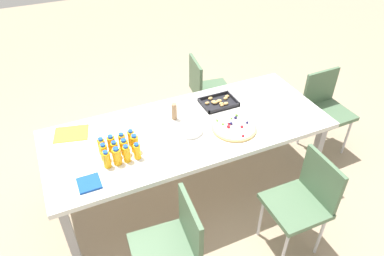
{
  "coord_description": "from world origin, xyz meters",
  "views": [
    {
      "loc": [
        -0.92,
        -2.11,
        2.49
      ],
      "look_at": [
        0.01,
        -0.04,
        0.75
      ],
      "focal_mm": 33.55,
      "sensor_mm": 36.0,
      "label": 1
    }
  ],
  "objects_px": {
    "juice_bottle_7": "(135,144)",
    "cardboard_tube": "(174,111)",
    "juice_bottle_6": "(124,147)",
    "napkin_stack": "(89,183)",
    "chair_far_right": "(206,88)",
    "juice_bottle_10": "(122,141)",
    "snack_tray": "(219,102)",
    "juice_bottle_5": "(115,149)",
    "plate_stack": "(190,131)",
    "juice_bottle_0": "(107,159)",
    "chair_near_right": "(304,198)",
    "juice_bottle_3": "(137,151)",
    "juice_bottle_11": "(131,138)",
    "paper_folder": "(71,134)",
    "party_table": "(189,133)",
    "chair_end": "(325,105)",
    "juice_bottle_1": "(117,156)",
    "juice_bottle_9": "(111,144)",
    "fruit_pizza": "(234,127)",
    "juice_bottle_8": "(102,146)",
    "chair_near_left": "(173,244)",
    "juice_bottle_4": "(104,152)",
    "juice_bottle_2": "(127,154)"
  },
  "relations": [
    {
      "from": "juice_bottle_7",
      "to": "cardboard_tube",
      "type": "bearing_deg",
      "value": 31.66
    },
    {
      "from": "juice_bottle_6",
      "to": "napkin_stack",
      "type": "bearing_deg",
      "value": -146.75
    },
    {
      "from": "chair_far_right",
      "to": "juice_bottle_10",
      "type": "relative_size",
      "value": 6.04
    },
    {
      "from": "chair_far_right",
      "to": "snack_tray",
      "type": "distance_m",
      "value": 0.69
    },
    {
      "from": "juice_bottle_5",
      "to": "juice_bottle_7",
      "type": "height_order",
      "value": "juice_bottle_7"
    },
    {
      "from": "snack_tray",
      "to": "plate_stack",
      "type": "distance_m",
      "value": 0.48
    },
    {
      "from": "juice_bottle_0",
      "to": "napkin_stack",
      "type": "height_order",
      "value": "juice_bottle_0"
    },
    {
      "from": "chair_near_right",
      "to": "juice_bottle_5",
      "type": "bearing_deg",
      "value": 57.99
    },
    {
      "from": "cardboard_tube",
      "to": "chair_near_right",
      "type": "bearing_deg",
      "value": -59.27
    },
    {
      "from": "juice_bottle_3",
      "to": "juice_bottle_11",
      "type": "height_order",
      "value": "juice_bottle_11"
    },
    {
      "from": "plate_stack",
      "to": "napkin_stack",
      "type": "height_order",
      "value": "plate_stack"
    },
    {
      "from": "paper_folder",
      "to": "party_table",
      "type": "bearing_deg",
      "value": -18.98
    },
    {
      "from": "juice_bottle_6",
      "to": "juice_bottle_11",
      "type": "xyz_separation_m",
      "value": [
        0.07,
        0.08,
        0.0
      ]
    },
    {
      "from": "chair_end",
      "to": "juice_bottle_1",
      "type": "distance_m",
      "value": 2.16
    },
    {
      "from": "juice_bottle_11",
      "to": "plate_stack",
      "type": "xyz_separation_m",
      "value": [
        0.47,
        -0.05,
        -0.05
      ]
    },
    {
      "from": "party_table",
      "to": "juice_bottle_9",
      "type": "relative_size",
      "value": 16.25
    },
    {
      "from": "chair_near_right",
      "to": "juice_bottle_10",
      "type": "height_order",
      "value": "juice_bottle_10"
    },
    {
      "from": "juice_bottle_5",
      "to": "juice_bottle_9",
      "type": "distance_m",
      "value": 0.07
    },
    {
      "from": "juice_bottle_0",
      "to": "napkin_stack",
      "type": "relative_size",
      "value": 0.94
    },
    {
      "from": "juice_bottle_9",
      "to": "snack_tray",
      "type": "distance_m",
      "value": 1.04
    },
    {
      "from": "juice_bottle_1",
      "to": "fruit_pizza",
      "type": "relative_size",
      "value": 0.4
    },
    {
      "from": "juice_bottle_8",
      "to": "paper_folder",
      "type": "bearing_deg",
      "value": 118.19
    },
    {
      "from": "napkin_stack",
      "to": "cardboard_tube",
      "type": "bearing_deg",
      "value": 29.65
    },
    {
      "from": "chair_far_right",
      "to": "juice_bottle_0",
      "type": "distance_m",
      "value": 1.65
    },
    {
      "from": "plate_stack",
      "to": "chair_near_left",
      "type": "bearing_deg",
      "value": -121.33
    },
    {
      "from": "party_table",
      "to": "chair_near_right",
      "type": "relative_size",
      "value": 2.77
    },
    {
      "from": "plate_stack",
      "to": "juice_bottle_6",
      "type": "bearing_deg",
      "value": -176.65
    },
    {
      "from": "party_table",
      "to": "juice_bottle_9",
      "type": "distance_m",
      "value": 0.65
    },
    {
      "from": "chair_near_left",
      "to": "juice_bottle_8",
      "type": "distance_m",
      "value": 0.87
    },
    {
      "from": "juice_bottle_5",
      "to": "juice_bottle_7",
      "type": "xyz_separation_m",
      "value": [
        0.15,
        -0.0,
        0.01
      ]
    },
    {
      "from": "snack_tray",
      "to": "paper_folder",
      "type": "distance_m",
      "value": 1.26
    },
    {
      "from": "paper_folder",
      "to": "juice_bottle_8",
      "type": "bearing_deg",
      "value": -61.81
    },
    {
      "from": "juice_bottle_4",
      "to": "chair_near_left",
      "type": "bearing_deg",
      "value": -71.74
    },
    {
      "from": "juice_bottle_4",
      "to": "cardboard_tube",
      "type": "distance_m",
      "value": 0.69
    },
    {
      "from": "juice_bottle_6",
      "to": "fruit_pizza",
      "type": "relative_size",
      "value": 0.37
    },
    {
      "from": "snack_tray",
      "to": "juice_bottle_6",
      "type": "bearing_deg",
      "value": -161.96
    },
    {
      "from": "chair_end",
      "to": "juice_bottle_10",
      "type": "bearing_deg",
      "value": 0.79
    },
    {
      "from": "juice_bottle_2",
      "to": "fruit_pizza",
      "type": "distance_m",
      "value": 0.89
    },
    {
      "from": "juice_bottle_0",
      "to": "juice_bottle_10",
      "type": "relative_size",
      "value": 1.02
    },
    {
      "from": "juice_bottle_1",
      "to": "snack_tray",
      "type": "xyz_separation_m",
      "value": [
        1.01,
        0.39,
        -0.05
      ]
    },
    {
      "from": "juice_bottle_8",
      "to": "cardboard_tube",
      "type": "height_order",
      "value": "cardboard_tube"
    },
    {
      "from": "chair_near_left",
      "to": "chair_end",
      "type": "distance_m",
      "value": 2.14
    },
    {
      "from": "juice_bottle_7",
      "to": "juice_bottle_10",
      "type": "bearing_deg",
      "value": 137.87
    },
    {
      "from": "party_table",
      "to": "chair_near_left",
      "type": "xyz_separation_m",
      "value": [
        -0.47,
        -0.81,
        -0.17
      ]
    },
    {
      "from": "party_table",
      "to": "chair_end",
      "type": "distance_m",
      "value": 1.5
    },
    {
      "from": "juice_bottle_8",
      "to": "juice_bottle_9",
      "type": "distance_m",
      "value": 0.07
    },
    {
      "from": "chair_far_right",
      "to": "paper_folder",
      "type": "relative_size",
      "value": 3.19
    },
    {
      "from": "party_table",
      "to": "cardboard_tube",
      "type": "bearing_deg",
      "value": 110.95
    },
    {
      "from": "juice_bottle_0",
      "to": "snack_tray",
      "type": "xyz_separation_m",
      "value": [
        1.09,
        0.39,
        -0.05
      ]
    },
    {
      "from": "juice_bottle_5",
      "to": "juice_bottle_3",
      "type": "bearing_deg",
      "value": -30.79
    }
  ]
}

